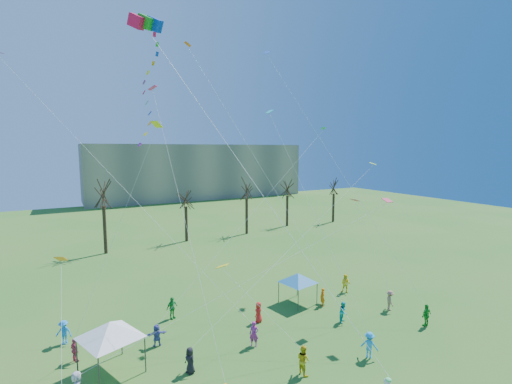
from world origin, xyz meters
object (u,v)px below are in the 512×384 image
distant_building (198,171)px  canopy_tent_white (110,330)px  canopy_tent_blue (298,278)px  big_box_kite (154,91)px

distant_building → canopy_tent_white: size_ratio=14.36×
distant_building → canopy_tent_blue: bearing=-102.9°
distant_building → canopy_tent_blue: (-16.42, -71.89, -5.14)m
big_box_kite → canopy_tent_blue: size_ratio=6.48×
distant_building → big_box_kite: 81.39m
distant_building → canopy_tent_blue: 73.92m
big_box_kite → canopy_tent_blue: big_box_kite is taller
distant_building → canopy_tent_white: distant_building is taller
big_box_kite → canopy_tent_white: 14.57m
canopy_tent_blue → distant_building: bearing=77.1°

